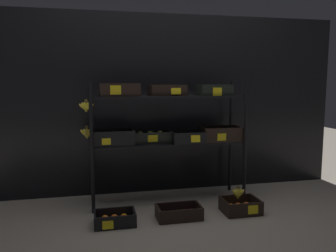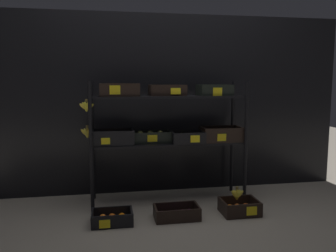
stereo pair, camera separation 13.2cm
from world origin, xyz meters
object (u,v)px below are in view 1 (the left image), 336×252
(crate_ground_tangerine, at_px, (115,220))
(banana_bunch_loose, at_px, (238,193))
(crate_ground_plum, at_px, (179,214))
(crate_ground_center_tangerine, at_px, (240,207))
(display_rack, at_px, (165,121))

(crate_ground_tangerine, relative_size, banana_bunch_loose, 2.54)
(crate_ground_plum, xyz_separation_m, crate_ground_center_tangerine, (0.56, 0.01, 0.01))
(crate_ground_tangerine, height_order, banana_bunch_loose, banana_bunch_loose)
(crate_ground_tangerine, relative_size, crate_ground_center_tangerine, 1.04)
(crate_ground_tangerine, distance_m, crate_ground_center_tangerine, 1.09)
(crate_ground_plum, height_order, crate_ground_center_tangerine, crate_ground_center_tangerine)
(display_rack, height_order, crate_ground_center_tangerine, display_rack)
(display_rack, bearing_deg, crate_ground_tangerine, -137.56)
(display_rack, distance_m, crate_ground_tangerine, 1.00)
(display_rack, height_order, banana_bunch_loose, display_rack)
(crate_ground_tangerine, xyz_separation_m, crate_ground_plum, (0.53, 0.02, -0.00))
(crate_ground_plum, distance_m, crate_ground_center_tangerine, 0.56)
(display_rack, xyz_separation_m, crate_ground_plum, (0.02, -0.45, -0.73))
(display_rack, distance_m, crate_ground_center_tangerine, 1.02)
(crate_ground_plum, bearing_deg, crate_ground_center_tangerine, 1.25)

